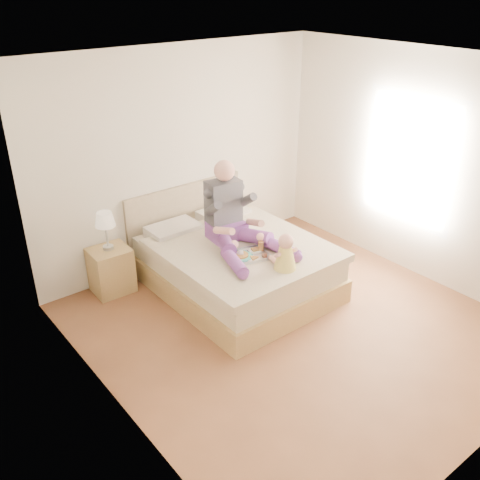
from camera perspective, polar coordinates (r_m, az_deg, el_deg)
room at (r=5.16m, az=7.20°, el=4.95°), size 4.02×4.22×2.71m
bed at (r=6.35m, az=-0.81°, el=-2.38°), size 1.70×2.18×1.00m
nightstand at (r=6.45m, az=-13.57°, el=-3.15°), size 0.46×0.41×0.55m
lamp at (r=6.18m, az=-14.21°, el=1.93°), size 0.22×0.22×0.46m
adult at (r=6.04m, az=-0.77°, el=2.16°), size 0.81×1.20×0.97m
tray at (r=5.85m, az=0.86°, el=-1.49°), size 0.51×0.45×0.13m
baby at (r=5.58m, az=4.80°, el=-1.54°), size 0.26×0.36×0.40m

